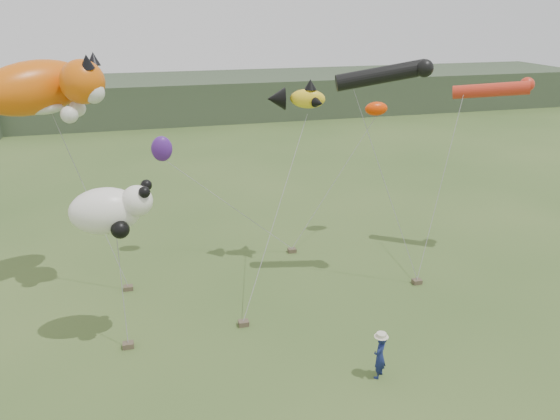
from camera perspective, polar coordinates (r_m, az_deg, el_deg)
The scene contains 9 objects.
ground at distance 18.96m, azimuth 5.96°, elevation -15.87°, with size 120.00×120.00×0.00m, color #385123.
headland at distance 59.62m, azimuth -12.44°, elevation 11.26°, with size 90.00×13.00×4.00m.
festival_attendant at distance 18.24m, azimuth 10.39°, elevation -14.81°, with size 0.56×0.37×1.54m, color navy.
sandbag_anchors at distance 22.73m, azimuth -3.36°, elevation -8.74°, with size 12.41×6.35×0.19m.
cat_kite at distance 22.85m, azimuth -23.36°, elevation 11.69°, with size 5.87×4.14×2.52m.
fish_kite at distance 23.34m, azimuth 1.70°, elevation 11.61°, with size 2.55×1.69×1.28m.
tube_kites at distance 23.93m, azimuth 16.34°, elevation 12.81°, with size 9.50×3.36×2.08m.
panda_kite at distance 18.89m, azimuth -17.28°, elevation 0.02°, with size 2.75×1.78×1.71m.
misc_kites at distance 25.44m, azimuth -2.57°, elevation 8.23°, with size 11.25×0.86×2.27m.
Camera 1 is at (-5.71, -14.13, 11.28)m, focal length 35.00 mm.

